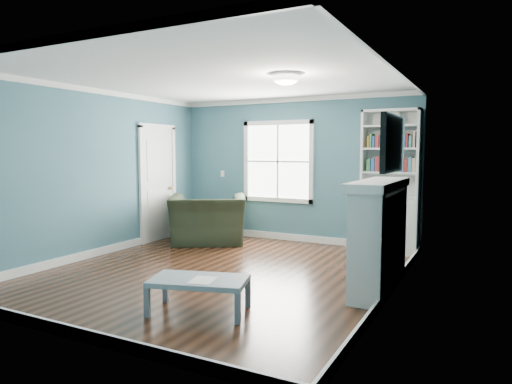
% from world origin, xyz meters
% --- Properties ---
extents(floor, '(5.00, 5.00, 0.00)m').
position_xyz_m(floor, '(0.00, 0.00, 0.00)').
color(floor, black).
rests_on(floor, ground).
extents(room_walls, '(5.00, 5.00, 5.00)m').
position_xyz_m(room_walls, '(0.00, 0.00, 1.58)').
color(room_walls, '#356271').
rests_on(room_walls, ground).
extents(trim, '(4.50, 5.00, 2.60)m').
position_xyz_m(trim, '(0.00, 0.00, 1.24)').
color(trim, white).
rests_on(trim, ground).
extents(window, '(1.40, 0.06, 1.50)m').
position_xyz_m(window, '(-0.30, 2.49, 1.45)').
color(window, white).
rests_on(window, room_walls).
extents(bookshelf, '(0.90, 0.35, 2.31)m').
position_xyz_m(bookshelf, '(1.77, 2.30, 0.92)').
color(bookshelf, silver).
rests_on(bookshelf, ground).
extents(fireplace, '(0.44, 1.58, 1.30)m').
position_xyz_m(fireplace, '(2.08, 0.20, 0.64)').
color(fireplace, black).
rests_on(fireplace, ground).
extents(tv, '(0.06, 1.10, 0.65)m').
position_xyz_m(tv, '(2.20, 0.20, 1.72)').
color(tv, black).
rests_on(tv, fireplace).
extents(door, '(0.12, 0.98, 2.17)m').
position_xyz_m(door, '(-2.22, 1.40, 1.07)').
color(door, silver).
rests_on(door, ground).
extents(ceiling_fixture, '(0.38, 0.38, 0.15)m').
position_xyz_m(ceiling_fixture, '(0.90, 0.10, 2.55)').
color(ceiling_fixture, white).
rests_on(ceiling_fixture, room_walls).
extents(light_switch, '(0.08, 0.01, 0.12)m').
position_xyz_m(light_switch, '(-1.50, 2.48, 1.20)').
color(light_switch, white).
rests_on(light_switch, room_walls).
extents(recliner, '(1.56, 1.41, 1.15)m').
position_xyz_m(recliner, '(-1.27, 1.60, 0.57)').
color(recliner, black).
rests_on(recliner, ground).
extents(coffee_table, '(1.08, 0.79, 0.35)m').
position_xyz_m(coffee_table, '(0.62, -1.42, 0.31)').
color(coffee_table, '#515961').
rests_on(coffee_table, ground).
extents(paper_sheet, '(0.29, 0.33, 0.00)m').
position_xyz_m(paper_sheet, '(0.70, -1.46, 0.36)').
color(paper_sheet, white).
rests_on(paper_sheet, coffee_table).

